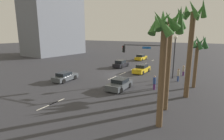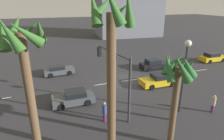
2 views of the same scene
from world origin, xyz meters
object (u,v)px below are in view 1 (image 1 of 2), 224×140
Objects in this scene: palm_tree_3 at (198,48)px; building_1 at (52,11)px; car_2 at (121,64)px; palm_tree_1 at (170,38)px; palm_tree_0 at (165,41)px; car_3 at (142,69)px; pedestrian_1 at (154,82)px; traffic_signal at (149,57)px; streetlamp at (175,49)px; pedestrian_2 at (178,74)px; car_4 at (119,84)px; palm_tree_2 at (192,34)px; pedestrian_0 at (183,70)px; car_0 at (141,57)px; car_1 at (65,77)px.

palm_tree_3 is 47.49m from building_1.
palm_tree_1 reaches higher than car_2.
palm_tree_3 is (-11.77, 1.18, -1.25)m from palm_tree_0.
pedestrian_1 reaches higher than car_3.
streetlamp reaches higher than traffic_signal.
car_2 is 2.36× the size of pedestrian_1.
palm_tree_3 is at bearing 48.41° from pedestrian_2.
pedestrian_1 is at bearing 116.47° from car_4.
palm_tree_3 is (7.54, 14.55, 4.44)m from car_2.
palm_tree_0 is 0.86× the size of palm_tree_2.
car_3 is 14.05m from palm_tree_2.
palm_tree_2 reaches higher than pedestrian_1.
streetlamp is at bearing 173.28° from pedestrian_1.
car_3 is at bearing -174.48° from car_4.
streetlamp is at bearing -143.24° from pedestrian_2.
palm_tree_2 reaches higher than car_3.
palm_tree_2 is at bearing 17.91° from pedestrian_2.
pedestrian_0 is at bearing -176.61° from palm_tree_0.
car_2 is 0.62× the size of palm_tree_3.
car_0 is 2.33× the size of pedestrian_2.
pedestrian_2 is 5.15m from palm_tree_3.
car_4 is 9.38m from pedestrian_2.
pedestrian_1 is 0.20× the size of palm_tree_0.
traffic_signal is 6.41m from palm_tree_2.
palm_tree_2 is at bearing 43.76° from car_3.
streetlamp is at bearing 36.06° from car_0.
pedestrian_1 reaches higher than pedestrian_0.
pedestrian_0 reaches higher than car_4.
traffic_signal is at bearing 143.67° from car_4.
palm_tree_2 is 48.53m from building_1.
car_0 is 11.24m from car_2.
car_3 is 9.66m from pedestrian_1.
palm_tree_0 is at bearing 23.75° from traffic_signal.
palm_tree_2 is (-1.79, 16.49, 6.24)m from car_1.
car_3 is at bearing -112.99° from pedestrian_2.
pedestrian_0 is (12.65, 12.30, 0.23)m from car_0.
car_4 is 9.33m from palm_tree_1.
pedestrian_1 is at bearing -50.68° from palm_tree_3.
pedestrian_0 is 0.20× the size of palm_tree_0.
palm_tree_3 is at bearing 175.69° from palm_tree_2.
streetlamp is 7.82m from pedestrian_1.
pedestrian_1 reaches higher than car_0.
palm_tree_3 is (-8.51, 1.53, -1.38)m from palm_tree_1.
car_0 is 24.87m from car_1.
car_2 is 12.40m from pedestrian_0.
palm_tree_3 reaches higher than pedestrian_2.
car_0 is 1.09× the size of car_1.
car_0 is 33.83m from palm_tree_0.
palm_tree_2 is 1.51× the size of palm_tree_3.
pedestrian_2 is (-3.99, 3.17, -2.85)m from traffic_signal.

